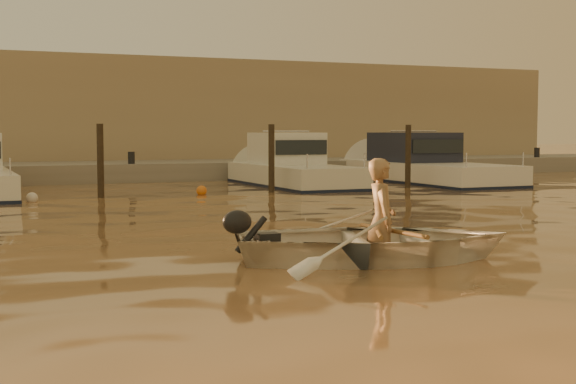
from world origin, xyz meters
name	(u,v)px	position (x,y,z in m)	size (l,w,h in m)	color
ground_plane	(340,288)	(0.00, 0.00, 0.00)	(160.00, 160.00, 0.00)	brown
dinghy	(374,241)	(1.32, 1.54, 0.28)	(2.74, 3.84, 0.79)	white
person	(381,220)	(1.42, 1.51, 0.56)	(0.63, 0.41, 1.73)	#956F4A
outboard_motor	(266,242)	(-0.11, 1.99, 0.28)	(0.90, 0.40, 0.70)	black
oar_port	(392,231)	(1.56, 1.47, 0.42)	(0.06, 0.06, 2.10)	brown
oar_starboard	(378,231)	(1.37, 1.53, 0.42)	(0.06, 0.06, 2.10)	brown
moored_boat_4	(294,167)	(6.50, 16.00, 0.62)	(2.35, 7.22, 1.75)	silver
moored_boat_5	(426,164)	(11.60, 16.00, 0.62)	(2.70, 8.89, 1.75)	white
piling_2	(100,164)	(-0.20, 13.80, 0.90)	(0.18, 0.18, 2.20)	#2D2319
piling_3	(271,162)	(4.80, 13.80, 0.90)	(0.18, 0.18, 2.20)	#2D2319
piling_4	(408,159)	(9.50, 13.80, 0.90)	(0.18, 0.18, 2.20)	#2D2319
fender_c	(32,198)	(-2.06, 13.08, 0.10)	(0.30, 0.30, 0.30)	silver
fender_d	(202,191)	(2.65, 13.82, 0.10)	(0.30, 0.30, 0.30)	orange
fender_e	(360,187)	(7.64, 13.57, 0.10)	(0.30, 0.30, 0.30)	white
quay	(67,177)	(0.00, 21.50, 0.15)	(52.00, 4.00, 1.00)	gray
waterfront_building	(47,117)	(0.00, 27.00, 2.40)	(46.00, 7.00, 4.80)	#9E8466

